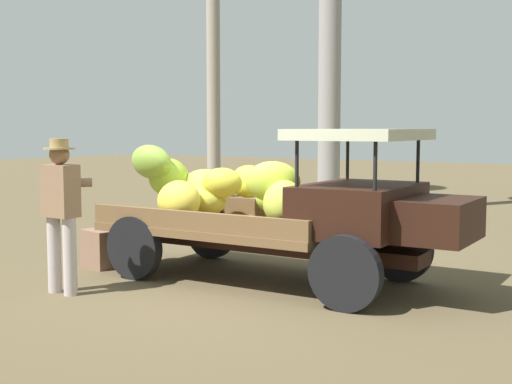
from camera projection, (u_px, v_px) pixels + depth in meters
The scene contains 4 objects.
ground_plane at pixel (274, 285), 8.04m from camera, with size 60.00×60.00×0.00m, color brown.
truck at pixel (276, 206), 8.14m from camera, with size 4.50×1.75×1.83m.
farmer at pixel (61, 206), 7.53m from camera, with size 0.53×0.47×1.72m.
wooden_crate at pixel (102, 248), 9.06m from camera, with size 0.51×0.37×0.50m, color #7F5E4A.
Camera 1 is at (3.97, -6.83, 1.83)m, focal length 47.98 mm.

